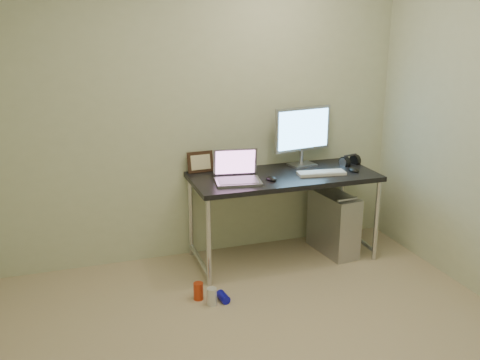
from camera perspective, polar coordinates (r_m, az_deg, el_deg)
wall_back at (r=4.47m, az=-4.14°, el=7.23°), size 3.50×0.02×2.50m
desk at (r=4.48m, az=4.65°, el=-0.39°), size 1.55×0.68×0.75m
tower_computer at (r=4.79m, az=9.92°, el=-4.53°), size 0.28×0.54×0.57m
cable_a at (r=4.98m, az=7.78°, el=-1.95°), size 0.01×0.16×0.69m
cable_b at (r=5.01m, az=8.79°, el=-2.13°), size 0.02×0.11×0.71m
can_red at (r=4.04m, az=-4.46°, el=-11.73°), size 0.09×0.09×0.13m
can_white at (r=3.96m, az=-3.03°, el=-12.31°), size 0.07×0.07×0.13m
can_blue at (r=4.02m, az=-1.80°, el=-12.37°), size 0.08×0.13×0.07m
laptop at (r=4.26m, az=-0.33°, el=0.67°), size 0.40×0.34×0.25m
monitor at (r=4.68m, az=6.72°, el=5.14°), size 0.55×0.20×0.52m
keyboard at (r=4.49m, az=8.68°, el=0.74°), size 0.41×0.18×0.02m
mouse_right at (r=4.63m, az=12.04°, el=1.17°), size 0.08×0.13×0.04m
mouse_left at (r=4.29m, az=3.37°, el=0.25°), size 0.09×0.13×0.04m
headphones at (r=4.83m, az=11.65°, el=1.97°), size 0.19×0.11×0.12m
picture_frame at (r=4.50m, az=-4.25°, el=1.94°), size 0.23×0.08×0.18m
webcam at (r=4.57m, az=-0.86°, el=2.19°), size 0.04×0.03×0.12m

